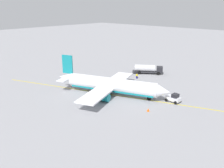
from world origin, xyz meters
name	(u,v)px	position (x,y,z in m)	size (l,w,h in m)	color
ground_plane	(112,95)	(0.00, 0.00, 0.00)	(400.00, 400.00, 0.00)	#939399
airplane	(110,85)	(-0.46, -0.16, 2.66)	(31.17, 27.11, 9.66)	white
fuel_tanker	(148,69)	(-4.76, 23.81, 1.73)	(9.97, 7.82, 3.15)	#2D2D33
pushback_tug	(174,98)	(14.67, 6.48, 1.01)	(3.69, 2.47, 2.20)	silver
refueling_worker	(137,76)	(-4.06, 16.56, 0.82)	(0.55, 0.40, 1.71)	navy
safety_cone_nose	(148,110)	(13.18, -2.36, 0.37)	(0.66, 0.66, 0.73)	#F2590F
safety_cone_wingtip	(172,98)	(13.38, 8.11, 0.30)	(0.53, 0.53, 0.59)	#F2590F
taxi_line_marking	(112,95)	(0.00, 0.00, 0.01)	(70.01, 0.30, 0.01)	yellow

